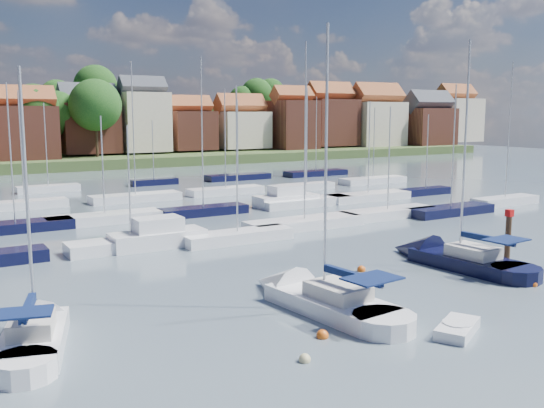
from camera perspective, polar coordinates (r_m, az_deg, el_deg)
ground at (r=66.23m, az=-12.34°, el=-0.20°), size 260.00×260.00×0.00m
sailboat_left at (r=28.87m, az=-21.27°, el=-11.29°), size 4.92×9.60×12.74m
sailboat_centre at (r=31.84m, az=3.91°, el=-8.86°), size 4.19×11.55×15.36m
sailboat_navy at (r=41.73m, az=16.35°, el=-4.97°), size 3.85×11.43×15.58m
tender at (r=29.12m, az=17.05°, el=-11.15°), size 3.26×2.62×0.64m
timber_piling at (r=41.50m, az=21.24°, el=-4.56°), size 0.40×0.40×6.10m
buoy_b at (r=25.14m, az=3.10°, el=-14.60°), size 0.48×0.48×0.48m
buoy_c at (r=27.63m, az=4.77°, el=-12.43°), size 0.55×0.55×0.55m
buoy_d at (r=30.66m, az=16.99°, el=-10.62°), size 0.45×0.45×0.45m
buoy_e at (r=38.80m, az=8.40°, el=-6.28°), size 0.53×0.53×0.53m
buoy_f at (r=38.30m, az=23.34°, el=-7.10°), size 0.52×0.52×0.52m
marina_field at (r=62.29m, az=-9.27°, el=-0.26°), size 79.62×41.41×15.93m
far_shore_town at (r=156.60m, az=-22.50°, el=6.01°), size 212.46×90.00×22.27m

